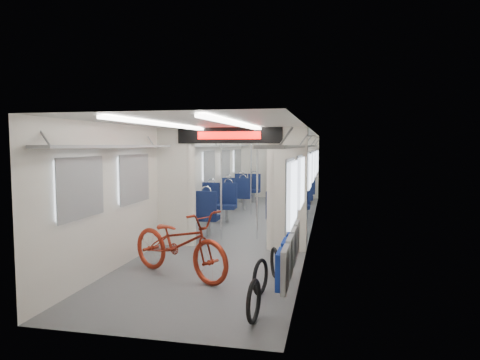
% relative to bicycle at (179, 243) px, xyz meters
% --- Properties ---
extents(carriage, '(12.00, 12.02, 2.31)m').
position_rel_bicycle_xyz_m(carriage, '(0.33, 3.69, 0.99)').
color(carriage, '#515456').
rests_on(carriage, ground).
extents(bicycle, '(2.04, 1.49, 1.02)m').
position_rel_bicycle_xyz_m(bicycle, '(0.00, 0.00, 0.00)').
color(bicycle, maroon).
rests_on(bicycle, ground).
extents(flip_bench, '(0.12, 2.08, 0.49)m').
position_rel_bicycle_xyz_m(flip_bench, '(1.68, -0.44, 0.07)').
color(flip_bench, gray).
rests_on(flip_bench, carriage).
extents(bike_hoop_a, '(0.10, 0.50, 0.50)m').
position_rel_bicycle_xyz_m(bike_hoop_a, '(1.38, -1.43, -0.29)').
color(bike_hoop_a, black).
rests_on(bike_hoop_a, ground).
extents(bike_hoop_b, '(0.15, 0.49, 0.49)m').
position_rel_bicycle_xyz_m(bike_hoop_b, '(1.32, -0.54, -0.29)').
color(bike_hoop_b, black).
rests_on(bike_hoop_b, ground).
extents(bike_hoop_c, '(0.20, 0.45, 0.46)m').
position_rel_bicycle_xyz_m(bike_hoop_c, '(1.40, 0.23, -0.31)').
color(bike_hoop_c, black).
rests_on(bike_hoop_c, ground).
extents(seat_bay_near_left, '(0.92, 2.11, 1.11)m').
position_rel_bicycle_xyz_m(seat_bay_near_left, '(-0.60, 3.70, 0.04)').
color(seat_bay_near_left, '#0D163B').
rests_on(seat_bay_near_left, ground).
extents(seat_bay_near_right, '(0.88, 1.95, 1.06)m').
position_rel_bicycle_xyz_m(seat_bay_near_right, '(1.27, 4.19, 0.01)').
color(seat_bay_near_right, '#0D163B').
rests_on(seat_bay_near_right, ground).
extents(seat_bay_far_left, '(0.90, 2.04, 1.09)m').
position_rel_bicycle_xyz_m(seat_bay_far_left, '(-0.60, 7.58, 0.03)').
color(seat_bay_far_left, '#0D163B').
rests_on(seat_bay_far_left, ground).
extents(seat_bay_far_right, '(0.90, 2.00, 1.08)m').
position_rel_bicycle_xyz_m(seat_bay_far_right, '(1.27, 7.57, 0.02)').
color(seat_bay_far_right, '#0D163B').
rests_on(seat_bay_far_right, ground).
extents(stanchion_near_left, '(0.04, 0.04, 2.30)m').
position_rel_bicycle_xyz_m(stanchion_near_left, '(-0.01, 2.58, 0.64)').
color(stanchion_near_left, silver).
rests_on(stanchion_near_left, ground).
extents(stanchion_near_right, '(0.04, 0.04, 2.30)m').
position_rel_bicycle_xyz_m(stanchion_near_right, '(0.71, 2.76, 0.64)').
color(stanchion_near_right, silver).
rests_on(stanchion_near_right, ground).
extents(stanchion_far_left, '(0.04, 0.04, 2.30)m').
position_rel_bicycle_xyz_m(stanchion_far_left, '(0.02, 5.83, 0.64)').
color(stanchion_far_left, silver).
rests_on(stanchion_far_left, ground).
extents(stanchion_far_right, '(0.04, 0.04, 2.30)m').
position_rel_bicycle_xyz_m(stanchion_far_right, '(0.70, 5.87, 0.64)').
color(stanchion_far_right, silver).
rests_on(stanchion_far_right, ground).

